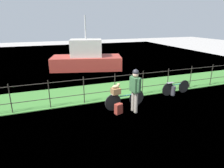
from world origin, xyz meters
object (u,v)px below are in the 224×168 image
(bicycle_main, at_px, (125,100))
(wooden_crate, at_px, (116,91))
(cyclist_person, at_px, (135,87))
(bicycle_parked, at_px, (176,87))
(moored_boat_near, at_px, (87,58))
(backpack_on_paving, at_px, (118,109))
(mooring_bollard, at_px, (173,91))
(terrier_dog, at_px, (116,86))

(bicycle_main, bearing_deg, wooden_crate, -173.00)
(cyclist_person, xyz_separation_m, bicycle_parked, (2.69, 1.01, -0.67))
(moored_boat_near, bearing_deg, backpack_on_paving, -93.67)
(bicycle_main, xyz_separation_m, cyclist_person, (0.22, -0.43, 0.65))
(bicycle_parked, bearing_deg, wooden_crate, -169.22)
(cyclist_person, distance_m, backpack_on_paving, 1.03)
(mooring_bollard, distance_m, moored_boat_near, 7.12)
(terrier_dog, relative_size, bicycle_parked, 0.20)
(terrier_dog, distance_m, bicycle_parked, 3.42)
(backpack_on_paving, relative_size, bicycle_parked, 0.25)
(cyclist_person, height_order, moored_boat_near, moored_boat_near)
(mooring_bollard, xyz_separation_m, moored_boat_near, (-2.65, 6.58, 0.55))
(bicycle_main, height_order, mooring_bollard, bicycle_main)
(cyclist_person, xyz_separation_m, moored_boat_near, (-0.17, 7.49, -0.23))
(bicycle_main, bearing_deg, moored_boat_near, 89.58)
(bicycle_main, relative_size, mooring_bollard, 4.00)
(terrier_dog, relative_size, backpack_on_paving, 0.80)
(backpack_on_paving, distance_m, mooring_bollard, 3.25)
(terrier_dog, height_order, mooring_bollard, terrier_dog)
(backpack_on_paving, bearing_deg, bicycle_parked, 176.35)
(wooden_crate, xyz_separation_m, backpack_on_paving, (-0.02, -0.35, -0.59))
(wooden_crate, bearing_deg, terrier_dog, 7.00)
(mooring_bollard, bearing_deg, bicycle_parked, 25.44)
(mooring_bollard, height_order, bicycle_parked, bicycle_parked)
(wooden_crate, relative_size, bicycle_parked, 0.20)
(moored_boat_near, bearing_deg, mooring_bollard, -68.04)
(cyclist_person, distance_m, mooring_bollard, 2.76)
(terrier_dog, distance_m, mooring_bollard, 3.22)
(cyclist_person, bearing_deg, bicycle_main, 117.61)
(bicycle_main, xyz_separation_m, bicycle_parked, (2.91, 0.58, -0.03))
(terrier_dog, xyz_separation_m, mooring_bollard, (3.09, 0.53, -0.76))
(bicycle_parked, relative_size, moored_boat_near, 0.30)
(bicycle_main, relative_size, backpack_on_paving, 4.41)
(wooden_crate, height_order, backpack_on_paving, wooden_crate)
(wooden_crate, relative_size, moored_boat_near, 0.06)
(bicycle_main, xyz_separation_m, backpack_on_paving, (-0.43, -0.40, -0.16))
(bicycle_main, bearing_deg, terrier_dog, -173.00)
(bicycle_parked, bearing_deg, bicycle_main, -168.70)
(wooden_crate, height_order, bicycle_parked, wooden_crate)
(terrier_dog, distance_m, moored_boat_near, 7.13)
(bicycle_main, bearing_deg, backpack_on_paving, -136.71)
(mooring_bollard, bearing_deg, backpack_on_paving, -164.22)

